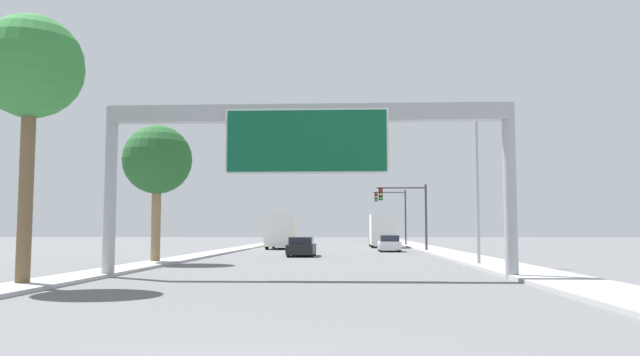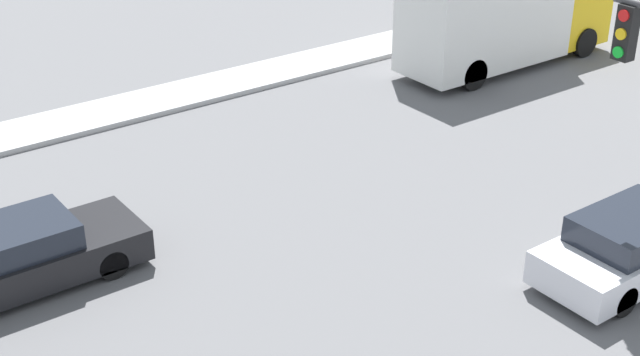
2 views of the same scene
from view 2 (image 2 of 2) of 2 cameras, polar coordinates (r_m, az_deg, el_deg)
The scene contains 4 objects.
median_strip_left at distance 36.16m, azimuth 11.97°, elevation 10.19°, with size 2.00×120.00×0.15m.
car_near_center at distance 19.32m, azimuth 19.50°, elevation -4.04°, with size 1.84×4.63×1.43m.
car_far_center at distance 18.85m, azimuth -18.57°, elevation -4.76°, with size 1.88×4.78×1.40m.
truck_box_secondary at distance 30.02m, azimuth 11.55°, elevation 10.23°, with size 2.36×8.00×3.53m.
Camera 2 is at (14.03, 33.99, 10.10)m, focal length 50.00 mm.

